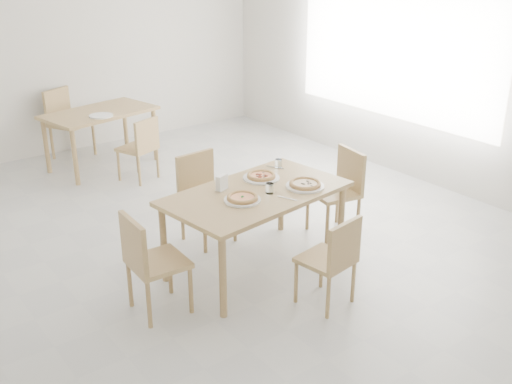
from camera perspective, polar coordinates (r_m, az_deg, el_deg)
room at (r=7.76m, az=12.93°, el=12.82°), size 7.28×7.00×7.00m
main_table at (r=5.22m, az=-0.00°, el=-0.70°), size 1.70×1.10×0.75m
chair_south at (r=4.79m, az=7.38°, el=-6.10°), size 0.44×0.44×0.78m
chair_north at (r=5.87m, az=-5.10°, el=0.10°), size 0.46×0.46×0.87m
chair_west at (r=4.72m, az=-10.22°, el=-6.22°), size 0.44×0.44×0.85m
chair_east at (r=6.04m, az=8.07°, el=0.61°), size 0.49×0.49×0.87m
plate_margherita at (r=5.00m, az=-1.30°, el=-0.77°), size 0.31×0.31×0.02m
plate_mushroom at (r=5.30m, az=4.69°, el=0.56°), size 0.34×0.34×0.02m
plate_pepperoni at (r=5.47m, az=0.51°, el=1.35°), size 0.33×0.33×0.02m
pizza_margherita at (r=4.99m, az=-1.30°, el=-0.53°), size 0.34×0.34×0.03m
pizza_mushroom at (r=5.29m, az=4.70°, el=0.79°), size 0.35×0.35×0.03m
pizza_pepperoni at (r=5.46m, az=0.51°, el=1.58°), size 0.32×0.32×0.03m
tumbler_a at (r=5.14m, az=1.31°, el=0.35°), size 0.07×0.07×0.09m
tumbler_b at (r=5.75m, az=2.14°, el=2.75°), size 0.06×0.06×0.08m
napkin_holder at (r=5.19m, az=-3.28°, el=0.84°), size 0.14×0.10×0.14m
fork_a at (r=5.05m, az=3.00°, el=-0.61°), size 0.09×0.18×0.01m
fork_b at (r=5.75m, az=1.84°, el=2.37°), size 0.10×0.17×0.01m
second_table at (r=8.05m, az=-14.65°, el=6.84°), size 1.51×1.05×0.75m
chair_back_s at (r=7.48m, az=-10.87°, el=4.43°), size 0.51×0.51×0.80m
chair_back_n at (r=8.63m, az=-17.69°, el=6.72°), size 0.62×0.62×0.93m
plate_empty at (r=7.76m, az=-14.55°, el=7.05°), size 0.30×0.30×0.02m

